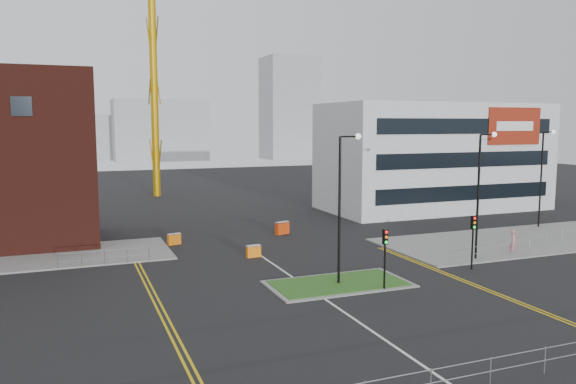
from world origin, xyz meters
name	(u,v)px	position (x,y,z in m)	size (l,w,h in m)	color
ground	(377,335)	(0.00, 0.00, 0.00)	(200.00, 200.00, 0.00)	black
pavement_right	(520,240)	(22.00, 14.00, 0.06)	(24.00, 10.00, 0.12)	slate
island_kerb	(339,284)	(2.00, 8.00, 0.04)	(8.60, 4.60, 0.08)	slate
grass_island	(339,284)	(2.00, 8.00, 0.06)	(8.00, 4.00, 0.12)	#2C541C
office_block	(433,157)	(26.01, 31.97, 6.00)	(25.00, 12.20, 12.00)	#BABDBF
streetlamp_island	(343,197)	(2.22, 8.00, 5.41)	(1.46, 0.36, 9.18)	black
streetlamp_right_near	(481,185)	(14.22, 10.00, 5.41)	(1.46, 0.36, 9.18)	black
streetlamp_right_far	(543,171)	(28.22, 18.00, 5.41)	(1.46, 0.36, 9.18)	black
traffic_light_island	(385,247)	(4.00, 5.98, 2.57)	(0.28, 0.33, 3.65)	black
traffic_light_right	(473,232)	(12.00, 7.98, 2.57)	(0.28, 0.33, 3.65)	black
railing_front	(462,371)	(0.00, -6.00, 0.78)	(24.05, 0.05, 1.10)	gray
railing_left	(105,255)	(-11.00, 18.00, 0.74)	(6.05, 0.05, 1.10)	gray
railing_right	(530,239)	(20.50, 11.50, 0.78)	(19.05, 5.05, 1.10)	gray
centre_line	(356,321)	(0.00, 2.00, 0.01)	(0.15, 30.00, 0.01)	silver
yellow_left_a	(150,295)	(-9.00, 10.00, 0.01)	(0.12, 24.00, 0.01)	gold
yellow_left_b	(156,295)	(-8.70, 10.00, 0.01)	(0.12, 24.00, 0.01)	gold
yellow_right_a	(460,280)	(9.50, 6.00, 0.01)	(0.12, 20.00, 0.01)	gold
yellow_right_b	(464,280)	(9.80, 6.00, 0.01)	(0.12, 20.00, 0.01)	gold
skyline_b	(160,130)	(10.00, 130.00, 8.00)	(24.00, 12.00, 16.00)	gray
skyline_c	(289,108)	(45.00, 125.00, 14.00)	(14.00, 12.00, 28.00)	gray
skyline_d	(87,138)	(-8.00, 140.00, 6.00)	(30.00, 12.00, 12.00)	gray
pedestrian	(513,242)	(17.61, 10.20, 0.96)	(0.70, 0.46, 1.93)	#BD7A7E
barrier_left	(174,239)	(-5.32, 23.13, 0.49)	(1.13, 0.64, 0.91)	#D6630B
barrier_mid	(253,251)	(-0.65, 16.65, 0.49)	(1.10, 0.47, 0.90)	orange
barrier_right	(282,227)	(4.41, 24.00, 0.61)	(1.40, 0.86, 1.12)	#CD3B0B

